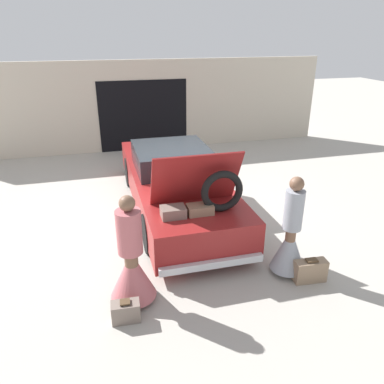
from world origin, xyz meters
The scene contains 7 objects.
ground_plane centered at (0.00, 0.00, 0.00)m, with size 40.00×40.00×0.00m, color #ADA89E.
garage_wall_back centered at (0.00, 4.68, 1.39)m, with size 12.00×0.14×2.80m.
car centered at (0.00, 0.01, 0.60)m, with size 1.81×5.32×1.83m.
person_left centered at (-1.24, -2.81, 0.59)m, with size 0.66×0.66×1.66m.
person_right centered at (1.24, -2.77, 0.60)m, with size 0.56×0.56×1.66m.
suitcase_beside_left_person centered at (-1.39, -3.22, 0.15)m, with size 0.39×0.23×0.32m.
suitcase_beside_right_person centered at (1.47, -3.08, 0.18)m, with size 0.52×0.23×0.39m.
Camera 1 is at (-1.54, -7.29, 3.64)m, focal length 35.00 mm.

